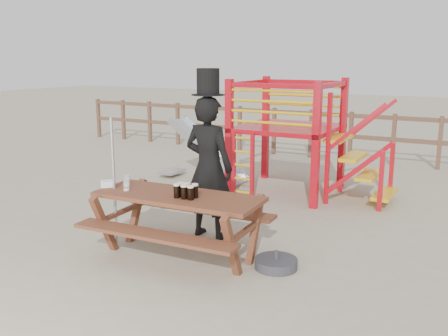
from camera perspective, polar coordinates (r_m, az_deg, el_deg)
ground at (r=6.53m, az=-6.38°, el=-9.67°), size 60.00×60.00×0.00m
back_fence at (r=12.56m, az=12.07°, el=4.32°), size 15.09×0.09×1.20m
playground_fort at (r=9.27m, az=6.83°, el=3.80°), size 4.71×1.84×2.10m
picnic_table at (r=6.26m, az=-5.21°, el=-5.67°), size 2.15×1.53×0.81m
man_with_hat at (r=6.81m, az=-1.77°, el=0.48°), size 0.74×0.51×2.32m
metal_pole at (r=6.56m, az=-12.45°, el=-1.85°), size 0.04×0.04×1.73m
parasol_base at (r=6.08m, az=5.98°, el=-10.78°), size 0.51×0.51×0.22m
paper_bag at (r=6.68m, az=-13.13°, el=-1.75°), size 0.23×0.23×0.08m
stout_pints at (r=6.00m, az=-4.40°, el=-2.61°), size 0.28×0.19×0.17m
empty_glasses at (r=6.55m, az=-11.08°, el=-1.69°), size 0.22×0.27×0.15m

